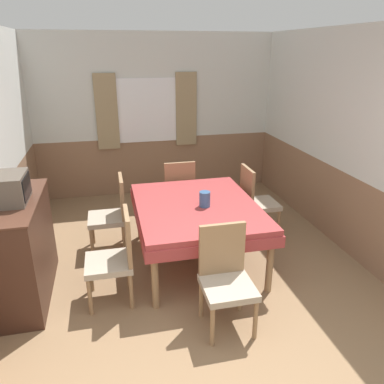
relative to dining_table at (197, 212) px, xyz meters
name	(u,v)px	position (x,y,z in m)	size (l,w,h in m)	color
wall_back	(155,116)	(-0.11, 2.43, 0.68)	(4.29, 0.10, 2.60)	silver
wall_right	(343,141)	(1.87, 0.19, 0.68)	(0.05, 4.84, 2.60)	silver
dining_table	(197,212)	(0.00, 0.00, 0.00)	(1.35, 1.67, 0.72)	#9E3838
chair_head_near	(226,276)	(0.00, -1.08, -0.13)	(0.44, 0.44, 0.93)	#93704C
chair_head_window	(178,190)	(0.00, 1.08, -0.13)	(0.44, 0.44, 0.93)	#93704C
chair_left_far	(112,212)	(-0.92, 0.52, -0.13)	(0.44, 0.44, 0.93)	#93704C
chair_right_far	(255,199)	(0.92, 0.52, -0.13)	(0.44, 0.44, 0.93)	#93704C
chair_left_near	(116,255)	(-0.92, -0.52, -0.13)	(0.44, 0.44, 0.93)	#93704C
sideboard	(22,249)	(-1.81, -0.24, -0.10)	(0.46, 1.21, 1.03)	#3D2319
tv	(10,188)	(-1.80, -0.27, 0.54)	(0.29, 0.41, 0.27)	#51473D
vase	(205,199)	(0.07, -0.08, 0.18)	(0.12, 0.12, 0.17)	#335684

